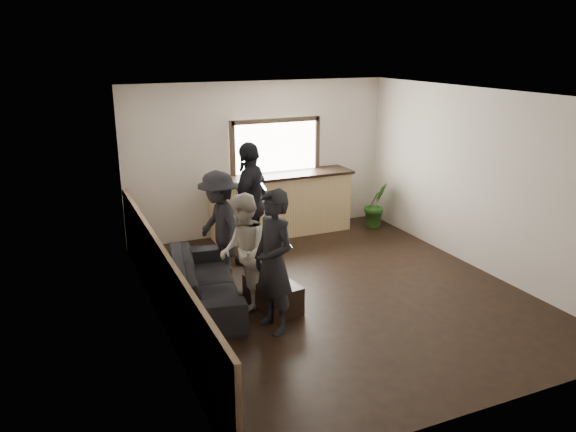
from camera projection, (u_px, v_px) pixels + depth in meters
name	position (u px, v px, depth m)	size (l,w,h in m)	color
ground	(336.00, 291.00, 8.11)	(5.00, 6.00, 0.01)	black
room_shell	(289.00, 199.00, 7.39)	(5.01, 6.01, 2.80)	silver
bar_counter	(281.00, 201.00, 10.39)	(2.70, 0.68, 2.13)	tan
sofa	(205.00, 281.00, 7.66)	(2.18, 0.85, 0.64)	black
coffee_table	(273.00, 294.00, 7.57)	(0.47, 0.85, 0.38)	black
cup_a	(259.00, 277.00, 7.55)	(0.11, 0.11, 0.09)	silver
cup_b	(283.00, 279.00, 7.49)	(0.09, 0.09, 0.09)	silver
potted_plant	(376.00, 204.00, 10.86)	(0.49, 0.39, 0.89)	#2D6623
person_a	(274.00, 262.00, 6.79)	(0.56, 0.73, 1.80)	black
person_b	(243.00, 252.00, 7.40)	(0.76, 0.88, 1.58)	beige
person_c	(219.00, 226.00, 8.31)	(0.74, 1.14, 1.67)	black
person_d	(251.00, 203.00, 8.95)	(1.12, 1.19, 1.98)	black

